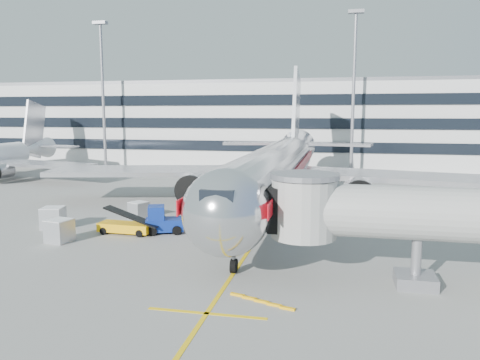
% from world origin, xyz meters
% --- Properties ---
extents(ground, '(180.00, 180.00, 0.00)m').
position_xyz_m(ground, '(0.00, 0.00, 0.00)').
color(ground, gray).
rests_on(ground, ground).
extents(lead_in_line, '(0.25, 70.00, 0.01)m').
position_xyz_m(lead_in_line, '(0.00, 10.00, 0.01)').
color(lead_in_line, yellow).
rests_on(lead_in_line, ground).
extents(stop_bar, '(6.00, 0.25, 0.01)m').
position_xyz_m(stop_bar, '(0.00, -14.00, 0.01)').
color(stop_bar, yellow).
rests_on(stop_bar, ground).
extents(main_jet, '(50.95, 48.70, 16.06)m').
position_xyz_m(main_jet, '(0.00, 11.72, 4.23)').
color(main_jet, silver).
rests_on(main_jet, ground).
extents(jet_bridge, '(17.80, 4.50, 7.00)m').
position_xyz_m(jet_bridge, '(12.18, -8.00, 3.87)').
color(jet_bridge, silver).
rests_on(jet_bridge, ground).
extents(terminal, '(150.00, 24.25, 15.60)m').
position_xyz_m(terminal, '(0.00, 57.95, 7.80)').
color(terminal, silver).
rests_on(terminal, ground).
extents(light_mast_west, '(2.40, 1.20, 25.45)m').
position_xyz_m(light_mast_west, '(-35.00, 42.00, 14.88)').
color(light_mast_west, gray).
rests_on(light_mast_west, ground).
extents(light_mast_centre, '(2.40, 1.20, 25.45)m').
position_xyz_m(light_mast_centre, '(8.00, 42.00, 14.88)').
color(light_mast_centre, gray).
rests_on(light_mast_centre, ground).
extents(belt_loader, '(4.63, 1.84, 2.20)m').
position_xyz_m(belt_loader, '(-10.67, -0.61, 0.62)').
color(belt_loader, '#F6AD0A').
rests_on(belt_loader, ground).
extents(baggage_tug, '(3.42, 2.75, 2.26)m').
position_xyz_m(baggage_tug, '(-7.86, 0.22, 0.98)').
color(baggage_tug, navy).
rests_on(baggage_tug, ground).
extents(cargo_container_left, '(2.04, 2.04, 1.82)m').
position_xyz_m(cargo_container_left, '(-17.47, -0.24, 0.92)').
color(cargo_container_left, '#B0B3B8').
rests_on(cargo_container_left, ground).
extents(cargo_container_right, '(1.92, 1.92, 1.54)m').
position_xyz_m(cargo_container_right, '(-12.02, 4.93, 0.77)').
color(cargo_container_right, '#B0B3B8').
rests_on(cargo_container_right, ground).
extents(cargo_container_front, '(1.91, 1.91, 1.74)m').
position_xyz_m(cargo_container_front, '(-14.48, -3.94, 0.88)').
color(cargo_container_front, '#B0B3B8').
rests_on(cargo_container_front, ground).
extents(ramp_worker, '(0.73, 0.62, 1.70)m').
position_xyz_m(ramp_worker, '(-8.27, 1.24, 0.85)').
color(ramp_worker, '#93DD17').
rests_on(ramp_worker, ground).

